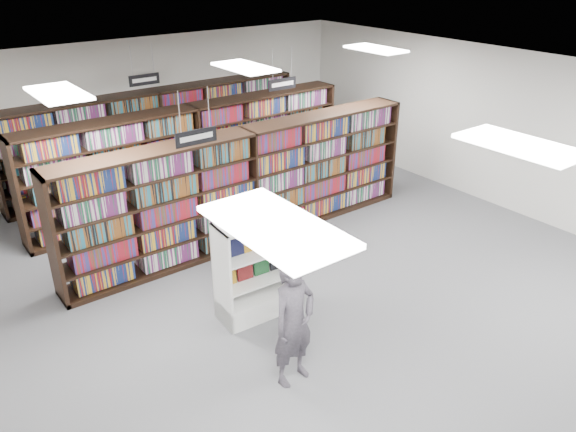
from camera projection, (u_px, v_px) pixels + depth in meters
floor at (319, 284)px, 9.11m from camera, size 12.00×12.00×0.00m
ceiling at (324, 87)px, 7.72m from camera, size 10.00×12.00×0.10m
wall_back at (151, 110)px, 12.73m from camera, size 10.00×0.10×3.20m
wall_right at (514, 133)px, 11.13m from camera, size 0.10×12.00×3.20m
bookshelf_row_near at (249, 186)px, 10.09m from camera, size 7.00×0.60×2.10m
bookshelf_row_mid at (195, 156)px, 11.53m from camera, size 7.00×0.60×2.10m
bookshelf_row_far at (159, 136)px, 12.75m from camera, size 7.00×0.60×2.10m
aisle_sign_left at (196, 136)px, 7.92m from camera, size 0.65×0.02×0.80m
aisle_sign_right at (282, 83)px, 10.98m from camera, size 0.65×0.02×0.80m
aisle_sign_center at (144, 79)px, 11.34m from camera, size 0.65×0.02×0.80m
troffer_front_left at (276, 226)px, 3.95m from camera, size 0.60×1.20×0.04m
troffer_front_center at (519, 145)px, 5.58m from camera, size 0.60×1.20×0.04m
troffer_back_left at (58, 93)px, 7.55m from camera, size 0.60×1.20×0.04m
troffer_back_center at (245, 67)px, 9.18m from camera, size 0.60×1.20×0.04m
troffer_back_right at (376, 49)px, 10.81m from camera, size 0.60×1.20×0.04m
endcap_display at (254, 283)px, 8.19m from camera, size 1.13×0.61×1.54m
open_book at (256, 218)px, 7.72m from camera, size 0.68×0.51×0.13m
shopper at (294, 323)px, 6.75m from camera, size 0.67×0.48×1.71m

